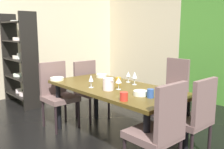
{
  "coord_description": "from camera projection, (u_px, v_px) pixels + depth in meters",
  "views": [
    {
      "loc": [
        2.55,
        -1.73,
        1.43
      ],
      "look_at": [
        0.1,
        0.44,
        0.85
      ],
      "focal_mm": 40.0,
      "sensor_mm": 36.0,
      "label": 1
    }
  ],
  "objects": [
    {
      "name": "chair_right_far",
      "position": [
        193.0,
        115.0,
        2.71
      ],
      "size": [
        0.44,
        0.44,
        0.94
      ],
      "rotation": [
        0.0,
        0.0,
        1.57
      ],
      "color": "brown",
      "rests_on": "ground_plane"
    },
    {
      "name": "wine_glass_right",
      "position": [
        128.0,
        75.0,
        3.43
      ],
      "size": [
        0.06,
        0.06,
        0.14
      ],
      "color": "silver",
      "rests_on": "dining_table"
    },
    {
      "name": "wine_glass_left",
      "position": [
        91.0,
        79.0,
        3.1
      ],
      "size": [
        0.06,
        0.06,
        0.16
      ],
      "color": "silver",
      "rests_on": "dining_table"
    },
    {
      "name": "dining_table",
      "position": [
        115.0,
        93.0,
        3.19
      ],
      "size": [
        1.87,
        0.89,
        0.72
      ],
      "color": "#4F3D16",
      "rests_on": "ground_plane"
    },
    {
      "name": "serving_bowl_south",
      "position": [
        140.0,
        93.0,
        2.74
      ],
      "size": [
        0.16,
        0.16,
        0.05
      ],
      "primitive_type": "cylinder",
      "color": "silver",
      "rests_on": "dining_table"
    },
    {
      "name": "chair_right_near",
      "position": [
        160.0,
        128.0,
        2.32
      ],
      "size": [
        0.44,
        0.44,
        0.97
      ],
      "rotation": [
        0.0,
        0.0,
        1.57
      ],
      "color": "brown",
      "rests_on": "ground_plane"
    },
    {
      "name": "serving_bowl_near_shelf",
      "position": [
        57.0,
        79.0,
        3.58
      ],
      "size": [
        0.19,
        0.19,
        0.04
      ],
      "primitive_type": "cylinder",
      "color": "#ECE6CC",
      "rests_on": "dining_table"
    },
    {
      "name": "serving_bowl_west",
      "position": [
        101.0,
        76.0,
        3.8
      ],
      "size": [
        0.16,
        0.16,
        0.05
      ],
      "primitive_type": "cylinder",
      "color": "beige",
      "rests_on": "dining_table"
    },
    {
      "name": "wine_glass_corner",
      "position": [
        119.0,
        81.0,
        3.01
      ],
      "size": [
        0.08,
        0.08,
        0.15
      ],
      "color": "silver",
      "rests_on": "dining_table"
    },
    {
      "name": "cup_north",
      "position": [
        124.0,
        96.0,
        2.53
      ],
      "size": [
        0.08,
        0.08,
        0.09
      ],
      "primitive_type": "cylinder",
      "color": "red",
      "rests_on": "dining_table"
    },
    {
      "name": "wine_glass_rear",
      "position": [
        135.0,
        75.0,
        3.27
      ],
      "size": [
        0.07,
        0.07,
        0.17
      ],
      "color": "silver",
      "rests_on": "dining_table"
    },
    {
      "name": "pitcher_near_window",
      "position": [
        108.0,
        84.0,
        2.97
      ],
      "size": [
        0.14,
        0.13,
        0.15
      ],
      "color": "silver",
      "rests_on": "dining_table"
    },
    {
      "name": "cup_east",
      "position": [
        150.0,
        93.0,
        2.65
      ],
      "size": [
        0.07,
        0.07,
        0.09
      ],
      "primitive_type": "cylinder",
      "color": "#2A4B8C",
      "rests_on": "dining_table"
    },
    {
      "name": "left_interior_panel",
      "position": [
        1.0,
        37.0,
        5.1
      ],
      "size": [
        0.1,
        6.01,
        2.58
      ],
      "primitive_type": "cube",
      "color": "beige",
      "rests_on": "ground_plane"
    },
    {
      "name": "display_shelf",
      "position": [
        20.0,
        60.0,
        4.8
      ],
      "size": [
        1.01,
        0.32,
        1.76
      ],
      "color": "black",
      "rests_on": "ground_plane"
    },
    {
      "name": "cup_front",
      "position": [
        166.0,
        96.0,
        2.58
      ],
      "size": [
        0.07,
        0.07,
        0.08
      ],
      "primitive_type": "cylinder",
      "color": "#1D5C8B",
      "rests_on": "dining_table"
    },
    {
      "name": "back_panel_interior",
      "position": [
        140.0,
        36.0,
        6.2
      ],
      "size": [
        2.36,
        0.1,
        2.58
      ],
      "primitive_type": "cube",
      "color": "beige",
      "rests_on": "ground_plane"
    },
    {
      "name": "chair_head_far",
      "position": [
        173.0,
        85.0,
        4.12
      ],
      "size": [
        0.44,
        0.45,
        0.97
      ],
      "rotation": [
        0.0,
        0.0,
        3.14
      ],
      "color": "brown",
      "rests_on": "ground_plane"
    },
    {
      "name": "chair_left_near",
      "position": [
        57.0,
        92.0,
        3.72
      ],
      "size": [
        0.45,
        0.44,
        0.96
      ],
      "rotation": [
        0.0,
        0.0,
        -1.57
      ],
      "color": "brown",
      "rests_on": "ground_plane"
    },
    {
      "name": "chair_left_far",
      "position": [
        89.0,
        87.0,
        4.1
      ],
      "size": [
        0.45,
        0.44,
        0.93
      ],
      "rotation": [
        0.0,
        0.0,
        -1.57
      ],
      "color": "brown",
      "rests_on": "ground_plane"
    },
    {
      "name": "cup_center",
      "position": [
        118.0,
        80.0,
        3.37
      ],
      "size": [
        0.08,
        0.08,
        0.08
      ],
      "primitive_type": "cylinder",
      "color": "#BC811D",
      "rests_on": "dining_table"
    },
    {
      "name": "ground_plane",
      "position": [
        82.0,
        142.0,
        3.26
      ],
      "size": [
        5.72,
        6.01,
        0.02
      ],
      "primitive_type": "cube",
      "color": "black"
    }
  ]
}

